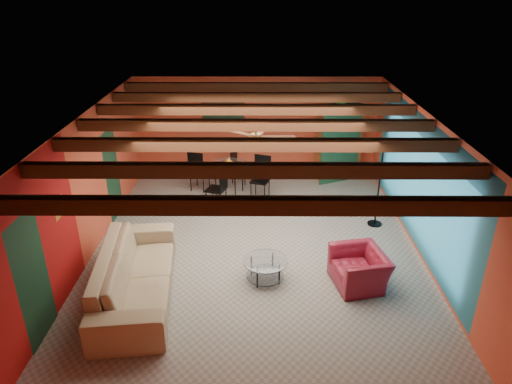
{
  "coord_description": "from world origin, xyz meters",
  "views": [
    {
      "loc": [
        0.05,
        -8.15,
        4.98
      ],
      "look_at": [
        0.0,
        0.2,
        1.15
      ],
      "focal_mm": 32.54,
      "sensor_mm": 36.0,
      "label": 1
    }
  ],
  "objects_px": {
    "armoire": "(339,144)",
    "floor_lamp": "(379,184)",
    "sofa": "(136,274)",
    "armchair": "(359,269)",
    "vase": "(229,150)",
    "coffee_table": "(265,270)",
    "dining_table": "(229,174)",
    "potted_plant": "(342,98)"
  },
  "relations": [
    {
      "from": "armoire",
      "to": "floor_lamp",
      "type": "distance_m",
      "value": 2.74
    },
    {
      "from": "sofa",
      "to": "armoire",
      "type": "height_order",
      "value": "armoire"
    },
    {
      "from": "armchair",
      "to": "vase",
      "type": "distance_m",
      "value": 4.68
    },
    {
      "from": "coffee_table",
      "to": "floor_lamp",
      "type": "distance_m",
      "value": 3.35
    },
    {
      "from": "dining_table",
      "to": "vase",
      "type": "bearing_deg",
      "value": 0.0
    },
    {
      "from": "dining_table",
      "to": "vase",
      "type": "xyz_separation_m",
      "value": [
        0.0,
        0.0,
        0.64
      ]
    },
    {
      "from": "potted_plant",
      "to": "vase",
      "type": "height_order",
      "value": "potted_plant"
    },
    {
      "from": "armoire",
      "to": "coffee_table",
      "type": "bearing_deg",
      "value": -137.2
    },
    {
      "from": "armchair",
      "to": "potted_plant",
      "type": "distance_m",
      "value": 5.3
    },
    {
      "from": "sofa",
      "to": "potted_plant",
      "type": "distance_m",
      "value": 7.02
    },
    {
      "from": "dining_table",
      "to": "armoire",
      "type": "distance_m",
      "value": 3.12
    },
    {
      "from": "armchair",
      "to": "armoire",
      "type": "distance_m",
      "value": 5.0
    },
    {
      "from": "sofa",
      "to": "potted_plant",
      "type": "xyz_separation_m",
      "value": [
        4.24,
        5.3,
        1.78
      ]
    },
    {
      "from": "dining_table",
      "to": "floor_lamp",
      "type": "relative_size",
      "value": 1.07
    },
    {
      "from": "coffee_table",
      "to": "dining_table",
      "type": "bearing_deg",
      "value": 103.02
    },
    {
      "from": "vase",
      "to": "armchair",
      "type": "bearing_deg",
      "value": -56.66
    },
    {
      "from": "coffee_table",
      "to": "armoire",
      "type": "bearing_deg",
      "value": 67.22
    },
    {
      "from": "sofa",
      "to": "dining_table",
      "type": "xyz_separation_m",
      "value": [
        1.35,
        4.21,
        0.11
      ]
    },
    {
      "from": "sofa",
      "to": "dining_table",
      "type": "distance_m",
      "value": 4.42
    },
    {
      "from": "sofa",
      "to": "vase",
      "type": "bearing_deg",
      "value": -24.39
    },
    {
      "from": "coffee_table",
      "to": "armoire",
      "type": "relative_size",
      "value": 0.41
    },
    {
      "from": "armoire",
      "to": "vase",
      "type": "distance_m",
      "value": 3.1
    },
    {
      "from": "potted_plant",
      "to": "vase",
      "type": "xyz_separation_m",
      "value": [
        -2.89,
        -1.09,
        -1.03
      ]
    },
    {
      "from": "dining_table",
      "to": "armoire",
      "type": "height_order",
      "value": "armoire"
    },
    {
      "from": "armchair",
      "to": "floor_lamp",
      "type": "relative_size",
      "value": 0.5
    },
    {
      "from": "dining_table",
      "to": "coffee_table",
      "type": "bearing_deg",
      "value": -76.98
    },
    {
      "from": "armoire",
      "to": "dining_table",
      "type": "bearing_deg",
      "value": 176.3
    },
    {
      "from": "vase",
      "to": "armoire",
      "type": "bearing_deg",
      "value": 20.72
    },
    {
      "from": "armoire",
      "to": "floor_lamp",
      "type": "bearing_deg",
      "value": -104.98
    },
    {
      "from": "sofa",
      "to": "armchair",
      "type": "relative_size",
      "value": 3.03
    },
    {
      "from": "floor_lamp",
      "to": "potted_plant",
      "type": "bearing_deg",
      "value": 99.44
    },
    {
      "from": "armchair",
      "to": "potted_plant",
      "type": "xyz_separation_m",
      "value": [
        0.36,
        4.94,
        1.9
      ]
    },
    {
      "from": "armoire",
      "to": "floor_lamp",
      "type": "xyz_separation_m",
      "value": [
        0.45,
        -2.71,
        -0.0
      ]
    },
    {
      "from": "sofa",
      "to": "floor_lamp",
      "type": "distance_m",
      "value": 5.38
    },
    {
      "from": "floor_lamp",
      "to": "potted_plant",
      "type": "relative_size",
      "value": 3.83
    },
    {
      "from": "floor_lamp",
      "to": "vase",
      "type": "distance_m",
      "value": 3.72
    },
    {
      "from": "armchair",
      "to": "coffee_table",
      "type": "height_order",
      "value": "armchair"
    },
    {
      "from": "armoire",
      "to": "sofa",
      "type": "bearing_deg",
      "value": -153.04
    },
    {
      "from": "floor_lamp",
      "to": "coffee_table",
      "type": "bearing_deg",
      "value": -139.47
    },
    {
      "from": "dining_table",
      "to": "floor_lamp",
      "type": "xyz_separation_m",
      "value": [
        3.34,
        -1.61,
        0.43
      ]
    },
    {
      "from": "armoire",
      "to": "potted_plant",
      "type": "xyz_separation_m",
      "value": [
        0.0,
        0.0,
        1.24
      ]
    },
    {
      "from": "sofa",
      "to": "floor_lamp",
      "type": "bearing_deg",
      "value": -67.69
    }
  ]
}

